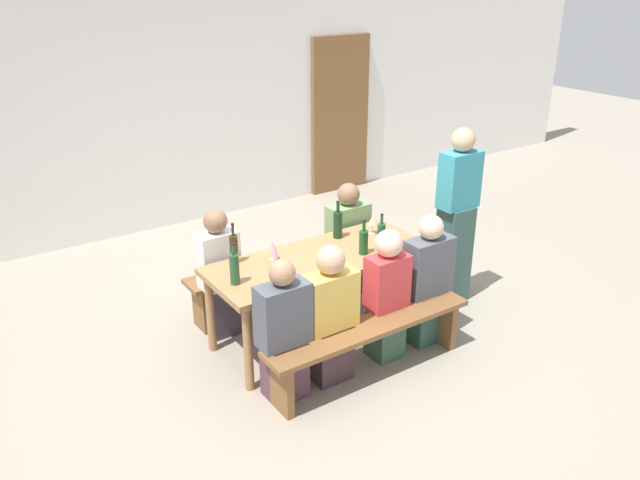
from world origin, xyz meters
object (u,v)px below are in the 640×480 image
seated_guest_near_2 (386,296)px  wooden_door (340,115)px  bench_far (279,270)px  seated_guest_far_0 (219,276)px  tasting_table (320,266)px  wine_bottle_1 (364,241)px  wine_glass_0 (272,246)px  seated_guest_far_1 (348,242)px  wine_bottle_3 (381,236)px  seated_guest_near_3 (427,283)px  wine_bottle_2 (235,268)px  wine_bottle_0 (338,224)px  seated_guest_near_1 (330,317)px  wine_glass_2 (275,253)px  seated_guest_near_0 (284,334)px  standing_host (456,220)px  wine_glass_1 (372,221)px  wine_bottle_4 (234,248)px  bench_near (370,336)px

seated_guest_near_2 → wooden_door: bearing=-30.7°
bench_far → seated_guest_far_0: seated_guest_far_0 is taller
tasting_table → seated_guest_near_2: seated_guest_near_2 is taller
wine_bottle_1 → wine_glass_0: bearing=154.2°
wooden_door → wine_glass_0: bearing=-133.5°
wine_bottle_1 → seated_guest_far_0: seated_guest_far_0 is taller
seated_guest_far_1 → seated_guest_far_0: bearing=-90.0°
wine_bottle_3 → wine_glass_0: size_ratio=2.01×
seated_guest_near_3 → seated_guest_far_0: bearing=52.1°
wine_bottle_2 → wine_bottle_0: bearing=14.1°
seated_guest_near_1 → wine_bottle_2: bearing=46.6°
wine_bottle_0 → seated_guest_far_1: (0.32, 0.28, -0.35)m
wine_glass_2 → seated_guest_near_0: seated_guest_near_0 is taller
standing_host → wine_glass_1: bearing=-21.2°
wine_bottle_0 → wine_bottle_3: size_ratio=1.06×
wine_bottle_4 → wine_bottle_0: bearing=-2.8°
wine_bottle_1 → seated_guest_near_0: size_ratio=0.27×
wine_bottle_1 → standing_host: 1.07m
wine_bottle_2 → seated_guest_near_2: bearing=-24.9°
wooden_door → seated_guest_far_0: wooden_door is taller
wine_glass_1 → seated_guest_near_1: 1.20m
wine_glass_1 → wooden_door: bearing=59.0°
tasting_table → seated_guest_far_0: seated_guest_far_0 is taller
wine_bottle_0 → wine_bottle_2: size_ratio=1.02×
wooden_door → seated_guest_far_1: wooden_door is taller
wine_bottle_0 → seated_guest_far_0: size_ratio=0.30×
wine_bottle_2 → seated_guest_near_3: bearing=-18.3°
wooden_door → wine_bottle_4: 4.14m
wine_bottle_4 → seated_guest_near_1: bearing=-66.8°
bench_near → wine_bottle_0: bearing=69.2°
bench_near → wine_glass_0: bearing=111.6°
bench_far → seated_guest_far_0: (-0.66, -0.15, 0.20)m
tasting_table → wine_bottle_2: size_ratio=5.70×
wine_bottle_1 → wine_glass_1: bearing=42.2°
wooden_door → tasting_table: 3.95m
wooden_door → wine_glass_2: bearing=-132.9°
wine_bottle_4 → wine_glass_2: size_ratio=2.04×
seated_guest_far_0 → standing_host: 2.18m
wine_glass_0 → seated_guest_near_3: 1.31m
wine_bottle_1 → seated_guest_near_2: size_ratio=0.27×
tasting_table → wine_bottle_1: 0.41m
wine_glass_0 → seated_guest_near_1: size_ratio=0.14×
wine_bottle_3 → wine_bottle_4: (-1.13, 0.46, 0.00)m
bench_far → seated_guest_near_1: 1.26m
wine_bottle_3 → wine_glass_2: size_ratio=1.92×
wine_glass_2 → seated_guest_far_1: bearing=24.0°
wine_bottle_0 → wine_bottle_1: wine_bottle_0 is taller
standing_host → seated_guest_near_1: bearing=13.2°
bench_far → wine_glass_2: (-0.39, -0.63, 0.52)m
seated_guest_far_0 → wine_bottle_1: bearing=55.6°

